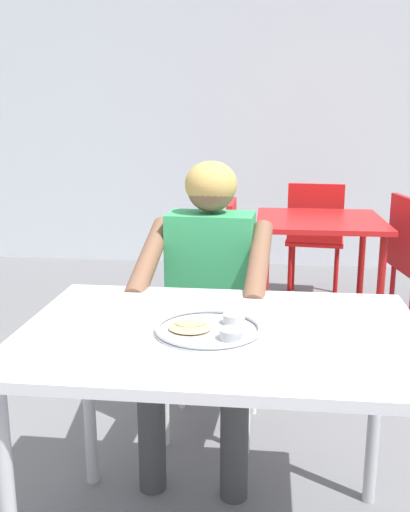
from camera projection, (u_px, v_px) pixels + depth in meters
name	position (u px, v px, depth m)	size (l,w,h in m)	color
back_wall	(257.00, 77.00, 5.03)	(12.00, 0.12, 3.40)	silver
table_foreground	(221.00, 356.00, 1.61)	(1.13, 0.77, 0.75)	silver
thali_tray	(210.00, 328.00, 1.56)	(0.30, 0.30, 0.03)	#B7BABF
chair_foreground	(215.00, 317.00, 2.47)	(0.44, 0.43, 0.85)	silver
diner_foreground	(207.00, 285.00, 2.20)	(0.51, 0.57, 1.17)	#3E3E3E
table_background_red	(319.00, 234.00, 3.53)	(0.77, 0.81, 0.73)	red
chair_red_left	(215.00, 255.00, 3.63)	(0.39, 0.44, 0.83)	red
chair_red_far	(315.00, 232.00, 4.18)	(0.46, 0.43, 0.89)	red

